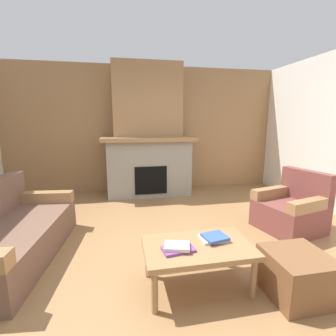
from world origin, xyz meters
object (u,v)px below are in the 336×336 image
Objects in this scene: couch at (8,236)px; armchair at (291,210)px; ottoman at (297,275)px; coffee_table at (198,250)px; fireplace at (148,140)px.

couch is 2.05× the size of armchair.
couch is 3.00m from ottoman.
ottoman is at bearing -18.11° from coffee_table.
couch is at bearing 156.57° from coffee_table.
fireplace is at bearing 91.87° from coffee_table.
ottoman is (-0.87, -1.22, -0.09)m from armchair.
couch is 3.61× the size of ottoman.
couch is at bearing -178.47° from armchair.
coffee_table is 0.90m from ottoman.
couch reaches higher than coffee_table.
coffee_table is at bearing -88.13° from fireplace.
coffee_table is 1.92× the size of ottoman.
fireplace is 3.04m from couch.
coffee_table is (0.10, -3.10, -0.79)m from fireplace.
ottoman is (0.94, -3.37, -0.96)m from fireplace.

